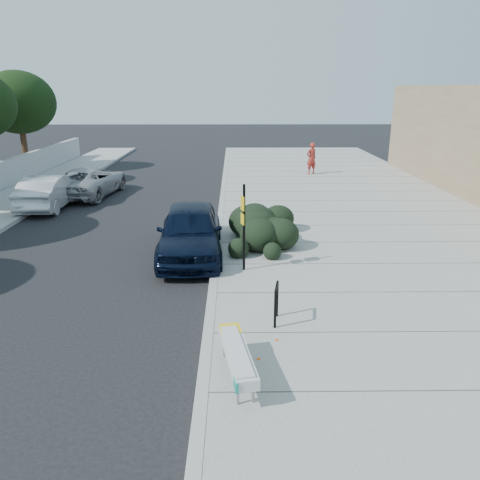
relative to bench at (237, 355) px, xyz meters
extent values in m
plane|color=black|center=(-0.60, 3.57, -0.60)|extent=(120.00, 120.00, 0.00)
cube|color=gray|center=(5.00, 8.57, -0.53)|extent=(11.20, 50.00, 0.15)
cube|color=#9E9E99|center=(-0.60, 8.57, -0.52)|extent=(0.22, 50.00, 0.17)
cylinder|color=#332114|center=(-13.10, 22.57, 0.60)|extent=(0.36, 0.36, 2.40)
ellipsoid|color=black|center=(-13.10, 22.57, 3.60)|extent=(4.40, 4.40, 3.74)
cylinder|color=gray|center=(0.00, -0.73, -0.27)|extent=(0.04, 0.04, 0.36)
cylinder|color=gray|center=(0.25, -0.69, -0.27)|extent=(0.04, 0.04, 0.36)
cylinder|color=gray|center=(-0.25, 0.69, -0.27)|extent=(0.04, 0.04, 0.36)
cylinder|color=gray|center=(0.00, 0.73, -0.27)|extent=(0.04, 0.04, 0.36)
cylinder|color=gray|center=(-0.12, -0.02, -0.12)|extent=(0.28, 1.42, 0.03)
cylinder|color=gray|center=(0.13, 0.02, -0.12)|extent=(0.28, 1.42, 0.03)
cube|color=#B2B2B2|center=(0.00, 0.00, 0.01)|extent=(0.70, 1.93, 0.20)
cube|color=yellow|center=(-0.13, 0.74, 0.11)|extent=(0.45, 0.44, 0.02)
cube|color=teal|center=(-0.03, -0.87, 0.01)|extent=(0.09, 0.22, 0.18)
cylinder|color=black|center=(0.81, 1.79, -0.04)|extent=(0.06, 0.06, 0.83)
cylinder|color=black|center=(0.90, 2.32, -0.04)|extent=(0.06, 0.06, 0.83)
cylinder|color=black|center=(0.85, 2.06, 0.38)|extent=(0.14, 0.54, 0.06)
cube|color=black|center=(0.22, 5.14, 0.76)|extent=(0.07, 0.07, 2.43)
cube|color=yellow|center=(0.18, 5.13, 1.46)|extent=(0.10, 0.27, 0.39)
cube|color=yellow|center=(0.18, 5.13, 1.02)|extent=(0.09, 0.26, 0.30)
ellipsoid|color=black|center=(0.90, 7.77, 0.23)|extent=(2.06, 3.76, 1.37)
imported|color=black|center=(-1.40, 6.73, 0.21)|extent=(2.14, 4.85, 1.62)
imported|color=silver|center=(-8.10, 13.02, 0.12)|extent=(1.62, 4.44, 1.45)
imported|color=#A0A2A6|center=(-7.06, 15.48, 0.10)|extent=(2.92, 5.28, 1.40)
imported|color=maroon|center=(4.52, 20.56, 0.46)|extent=(0.80, 0.71, 1.83)
camera|label=1|loc=(-0.04, -7.07, 4.38)|focal=35.00mm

